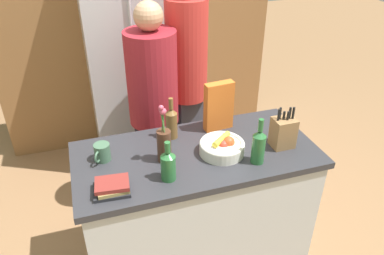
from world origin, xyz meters
TOP-DOWN VIEW (x-y plane):
  - kitchen_island at (0.00, 0.00)m, footprint 1.42×0.68m
  - back_wall_wood at (0.00, 1.76)m, footprint 2.62×0.12m
  - refrigerator at (-0.10, 1.40)m, footprint 0.82×0.62m
  - fruit_bowl at (0.14, -0.05)m, footprint 0.26×0.26m
  - knife_block at (0.51, -0.09)m, footprint 0.13×0.11m
  - flower_vase at (-0.20, -0.02)m, footprint 0.08×0.08m
  - cereal_box at (0.22, 0.22)m, footprint 0.19×0.08m
  - coffee_mug at (-0.53, 0.09)m, footprint 0.10×0.12m
  - book_stack at (-0.51, -0.20)m, footprint 0.19×0.16m
  - bottle_oil at (0.30, -0.19)m, footprint 0.07×0.07m
  - bottle_vinegar at (-0.22, -0.19)m, footprint 0.08×0.08m
  - bottle_wine at (-0.09, 0.20)m, footprint 0.07×0.07m
  - person_at_sink at (-0.11, 0.63)m, footprint 0.35×0.35m
  - person_in_blue at (0.18, 0.77)m, footprint 0.30×0.30m

SIDE VIEW (x-z plane):
  - kitchen_island at x=0.00m, z-range 0.00..0.91m
  - person_at_sink at x=-0.11m, z-range 0.10..1.74m
  - book_stack at x=-0.51m, z-range 0.90..0.96m
  - fruit_bowl at x=0.14m, z-range 0.90..1.00m
  - coffee_mug at x=-0.53m, z-range 0.90..1.01m
  - bottle_vinegar at x=-0.22m, z-range 0.88..1.11m
  - knife_block at x=0.51m, z-range 0.87..1.13m
  - bottle_wine at x=-0.09m, z-range 0.88..1.14m
  - bottle_oil at x=0.30m, z-range 0.88..1.15m
  - refrigerator at x=-0.10m, z-range 0.00..2.04m
  - flower_vase at x=-0.20m, z-range 0.85..1.21m
  - person_in_blue at x=0.18m, z-range 0.13..1.96m
  - cereal_box at x=0.22m, z-range 0.90..1.22m
  - back_wall_wood at x=0.00m, z-range 0.00..2.60m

